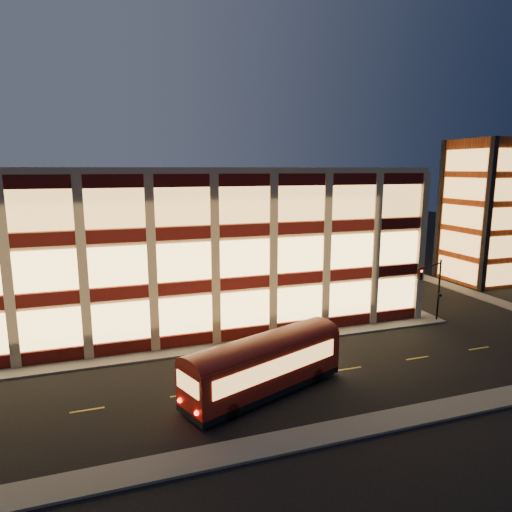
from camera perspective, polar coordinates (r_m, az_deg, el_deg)
name	(u,v)px	position (r m, az deg, el deg)	size (l,w,h in m)	color
ground	(197,355)	(36.86, -7.33, -12.22)	(200.00, 200.00, 0.00)	black
sidewalk_office_south	(157,355)	(37.34, -12.26, -11.95)	(54.00, 2.00, 0.15)	#514F4C
sidewalk_office_east	(347,281)	(60.03, 11.27, -3.14)	(2.00, 30.00, 0.15)	#514F4C
sidewalk_tower_west	(418,275)	(66.13, 19.56, -2.27)	(2.00, 30.00, 0.15)	#514F4C
sidewalk_near	(248,450)	(25.68, -1.01, -23.04)	(100.00, 2.00, 0.15)	#514F4C
office_building	(138,236)	(50.85, -14.59, 2.44)	(50.45, 30.45, 14.50)	tan
stair_tower	(488,212)	(65.05, 26.96, 4.93)	(8.60, 8.60, 18.00)	#8C3814
traffic_signal_far	(432,282)	(45.31, 21.19, -3.00)	(3.79, 1.87, 6.00)	black
trolley_bus	(264,361)	(30.23, 1.02, -13.05)	(11.69, 6.77, 3.87)	maroon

